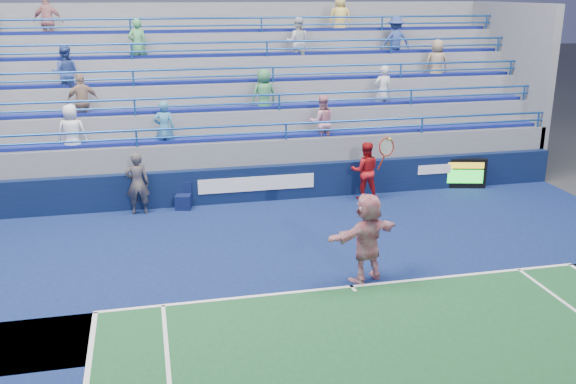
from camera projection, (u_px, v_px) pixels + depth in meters
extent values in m
plane|color=#333538|center=(352.00, 287.00, 14.14)|extent=(120.00, 120.00, 0.00)
cube|color=#0E1849|center=(325.00, 249.00, 16.18)|extent=(18.00, 8.40, 0.02)
cube|color=white|center=(352.00, 286.00, 14.13)|extent=(11.00, 0.10, 0.01)
cube|color=white|center=(353.00, 288.00, 14.04)|extent=(0.08, 0.30, 0.01)
cube|color=#091634|center=(287.00, 182.00, 20.02)|extent=(18.00, 0.30, 1.10)
cube|color=white|center=(257.00, 184.00, 19.65)|extent=(3.60, 0.02, 0.45)
cube|color=white|center=(444.00, 169.00, 20.92)|extent=(1.80, 0.02, 0.30)
cube|color=slate|center=(269.00, 159.00, 22.77)|extent=(18.00, 5.60, 1.10)
cube|color=slate|center=(269.00, 148.00, 22.66)|extent=(18.00, 5.60, 1.85)
cube|color=navy|center=(283.00, 135.00, 20.18)|extent=(17.40, 0.45, 0.10)
cylinder|color=#1B4C96|center=(286.00, 124.00, 19.67)|extent=(18.00, 0.07, 0.07)
cube|color=slate|center=(267.00, 135.00, 23.01)|extent=(18.00, 4.60, 2.60)
cube|color=navy|center=(277.00, 106.00, 20.88)|extent=(17.40, 0.45, 0.10)
cylinder|color=#1B4C96|center=(279.00, 94.00, 20.38)|extent=(18.00, 0.07, 0.07)
cube|color=slate|center=(264.00, 122.00, 23.36)|extent=(18.00, 3.60, 3.35)
cube|color=navy|center=(271.00, 79.00, 21.59)|extent=(17.40, 0.45, 0.10)
cylinder|color=#1B4C96|center=(273.00, 67.00, 21.08)|extent=(18.00, 0.07, 0.07)
cube|color=slate|center=(261.00, 110.00, 23.72)|extent=(18.00, 2.60, 4.10)
cube|color=navy|center=(265.00, 54.00, 22.30)|extent=(17.40, 0.45, 0.10)
cylinder|color=#1B4C96|center=(267.00, 42.00, 21.79)|extent=(18.00, 0.07, 0.07)
cube|color=slate|center=(259.00, 97.00, 24.07)|extent=(18.00, 1.60, 4.85)
cube|color=navy|center=(260.00, 30.00, 23.00)|extent=(17.40, 0.45, 0.10)
cylinder|color=#1B4C96|center=(261.00, 18.00, 22.50)|extent=(18.00, 0.07, 0.07)
imported|color=#3D8852|center=(264.00, 95.00, 20.68)|extent=(0.93, 0.72, 1.70)
imported|color=#CC8486|center=(48.00, 21.00, 21.39)|extent=(1.06, 0.60, 1.70)
imported|color=navy|center=(395.00, 41.00, 23.19)|extent=(1.12, 0.67, 1.70)
imported|color=#9D8468|center=(436.00, 64.00, 22.73)|extent=(0.91, 0.67, 1.70)
imported|color=#314894|center=(66.00, 73.00, 20.11)|extent=(0.88, 0.71, 1.70)
imported|color=teal|center=(164.00, 129.00, 19.30)|extent=(0.66, 0.48, 1.70)
imported|color=#489F59|center=(138.00, 45.00, 21.28)|extent=(0.66, 0.48, 1.70)
imported|color=pink|center=(322.00, 122.00, 20.33)|extent=(0.85, 0.68, 1.70)
imported|color=#A07E6A|center=(83.00, 102.00, 19.51)|extent=(1.07, 0.68, 1.70)
imported|color=white|center=(72.00, 133.00, 18.74)|extent=(0.87, 0.60, 1.70)
imported|color=#FFD763|center=(340.00, 18.00, 23.52)|extent=(0.92, 0.69, 1.70)
imported|color=silver|center=(297.00, 42.00, 22.43)|extent=(0.95, 0.81, 1.70)
imported|color=silver|center=(383.00, 91.00, 21.53)|extent=(0.64, 0.44, 1.70)
cube|color=black|center=(464.00, 174.00, 21.10)|extent=(1.44, 0.49, 1.00)
cube|color=gold|center=(466.00, 165.00, 20.93)|extent=(1.23, 0.02, 0.20)
cube|color=#19E533|center=(465.00, 176.00, 21.04)|extent=(1.23, 0.02, 0.45)
cube|color=#0C153E|center=(183.00, 202.00, 19.14)|extent=(0.54, 0.54, 0.44)
cube|color=#0C153E|center=(182.00, 188.00, 19.21)|extent=(0.44, 0.15, 0.34)
imported|color=white|center=(367.00, 238.00, 14.20)|extent=(1.99, 1.25, 2.05)
torus|color=#A82014|center=(386.00, 147.00, 13.66)|extent=(0.43, 0.24, 0.41)
cylinder|color=#A82014|center=(381.00, 163.00, 13.74)|extent=(0.09, 0.23, 0.37)
sphere|color=yellow|center=(390.00, 139.00, 13.57)|extent=(0.07, 0.07, 0.07)
imported|color=#121532|center=(137.00, 183.00, 18.54)|extent=(0.68, 0.45, 1.85)
imported|color=#A61316|center=(365.00, 171.00, 19.90)|extent=(1.01, 0.86, 1.82)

